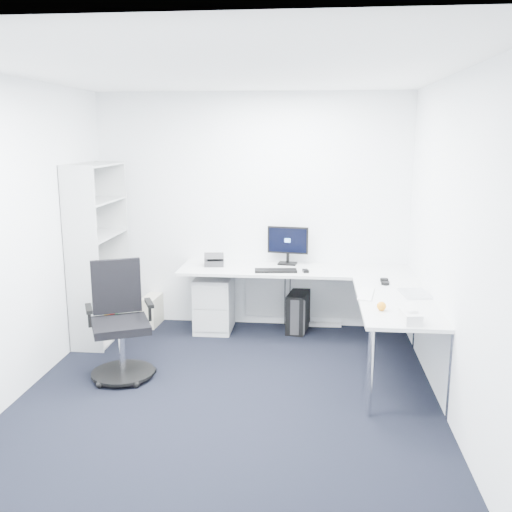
# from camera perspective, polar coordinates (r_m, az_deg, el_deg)

# --- Properties ---
(ground) EXTENTS (4.20, 4.20, 0.00)m
(ground) POSITION_cam_1_polar(r_m,az_deg,el_deg) (5.01, -3.00, -14.36)
(ground) COLOR black
(ceiling) EXTENTS (4.20, 4.20, 0.00)m
(ceiling) POSITION_cam_1_polar(r_m,az_deg,el_deg) (4.51, -3.40, 18.05)
(ceiling) COLOR white
(wall_back) EXTENTS (3.60, 0.02, 2.70)m
(wall_back) POSITION_cam_1_polar(r_m,az_deg,el_deg) (6.63, -0.38, 4.46)
(wall_back) COLOR white
(wall_back) RESTS_ON ground
(wall_front) EXTENTS (3.60, 0.02, 2.70)m
(wall_front) POSITION_cam_1_polar(r_m,az_deg,el_deg) (2.59, -10.44, -8.00)
(wall_front) COLOR white
(wall_front) RESTS_ON ground
(wall_left) EXTENTS (0.02, 4.20, 2.70)m
(wall_left) POSITION_cam_1_polar(r_m,az_deg,el_deg) (5.16, -23.34, 1.28)
(wall_left) COLOR white
(wall_left) RESTS_ON ground
(wall_right) EXTENTS (0.02, 4.20, 2.70)m
(wall_right) POSITION_cam_1_polar(r_m,az_deg,el_deg) (4.65, 19.30, 0.49)
(wall_right) COLOR white
(wall_right) RESTS_ON ground
(l_desk) EXTENTS (2.63, 1.47, 0.77)m
(l_desk) POSITION_cam_1_polar(r_m,az_deg,el_deg) (6.12, 4.08, -5.50)
(l_desk) COLOR silver
(l_desk) RESTS_ON ground
(drawer_pedestal) EXTENTS (0.41, 0.51, 0.63)m
(drawer_pedestal) POSITION_cam_1_polar(r_m,az_deg,el_deg) (6.62, -4.21, -4.76)
(drawer_pedestal) COLOR silver
(drawer_pedestal) RESTS_ON ground
(bookshelf) EXTENTS (0.38, 0.97, 1.93)m
(bookshelf) POSITION_cam_1_polar(r_m,az_deg,el_deg) (6.45, -15.52, 0.35)
(bookshelf) COLOR #B6B8B8
(bookshelf) RESTS_ON ground
(task_chair) EXTENTS (0.80, 0.80, 1.08)m
(task_chair) POSITION_cam_1_polar(r_m,az_deg,el_deg) (5.40, -13.40, -6.47)
(task_chair) COLOR black
(task_chair) RESTS_ON ground
(black_pc_tower) EXTENTS (0.28, 0.49, 0.45)m
(black_pc_tower) POSITION_cam_1_polar(r_m,az_deg,el_deg) (6.63, 4.24, -5.55)
(black_pc_tower) COLOR black
(black_pc_tower) RESTS_ON ground
(beige_pc_tower) EXTENTS (0.19, 0.38, 0.35)m
(beige_pc_tower) POSITION_cam_1_polar(r_m,az_deg,el_deg) (6.92, -10.36, -5.37)
(beige_pc_tower) COLOR beige
(beige_pc_tower) RESTS_ON ground
(power_strip) EXTENTS (0.38, 0.08, 0.04)m
(power_strip) POSITION_cam_1_polar(r_m,az_deg,el_deg) (6.84, 6.91, -6.82)
(power_strip) COLOR silver
(power_strip) RESTS_ON ground
(monitor) EXTENTS (0.48, 0.21, 0.45)m
(monitor) POSITION_cam_1_polar(r_m,az_deg,el_deg) (6.50, 3.19, 1.10)
(monitor) COLOR black
(monitor) RESTS_ON l_desk
(black_keyboard) EXTENTS (0.47, 0.21, 0.02)m
(black_keyboard) POSITION_cam_1_polar(r_m,az_deg,el_deg) (6.19, 1.99, -1.47)
(black_keyboard) COLOR black
(black_keyboard) RESTS_ON l_desk
(mouse) EXTENTS (0.08, 0.11, 0.03)m
(mouse) POSITION_cam_1_polar(r_m,az_deg,el_deg) (6.18, 4.98, -1.50)
(mouse) COLOR black
(mouse) RESTS_ON l_desk
(desk_phone) EXTENTS (0.24, 0.24, 0.15)m
(desk_phone) POSITION_cam_1_polar(r_m,az_deg,el_deg) (6.49, -4.20, -0.28)
(desk_phone) COLOR #2B2B2E
(desk_phone) RESTS_ON l_desk
(laptop) EXTENTS (0.40, 0.39, 0.25)m
(laptop) POSITION_cam_1_polar(r_m,az_deg,el_deg) (5.48, 15.67, -2.47)
(laptop) COLOR silver
(laptop) RESTS_ON l_desk
(white_keyboard) EXTENTS (0.20, 0.46, 0.01)m
(white_keyboard) POSITION_cam_1_polar(r_m,az_deg,el_deg) (5.40, 10.95, -3.76)
(white_keyboard) COLOR silver
(white_keyboard) RESTS_ON l_desk
(headphones) EXTENTS (0.13, 0.20, 0.05)m
(headphones) POSITION_cam_1_polar(r_m,az_deg,el_deg) (5.86, 12.76, -2.40)
(headphones) COLOR black
(headphones) RESTS_ON l_desk
(orange_fruit) EXTENTS (0.08, 0.08, 0.08)m
(orange_fruit) POSITION_cam_1_polar(r_m,az_deg,el_deg) (4.95, 12.44, -4.92)
(orange_fruit) COLOR orange
(orange_fruit) RESTS_ON l_desk
(tissue_box) EXTENTS (0.16, 0.26, 0.09)m
(tissue_box) POSITION_cam_1_polar(r_m,az_deg,el_deg) (4.70, 15.19, -5.90)
(tissue_box) COLOR silver
(tissue_box) RESTS_ON l_desk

